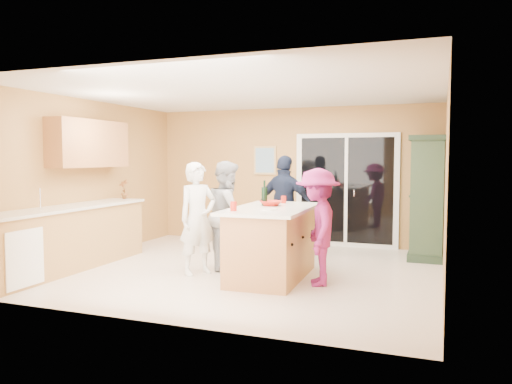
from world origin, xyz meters
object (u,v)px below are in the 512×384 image
(kitchen_island, at_px, (272,245))
(green_hutch, at_px, (427,199))
(woman_navy, at_px, (285,206))
(woman_magenta, at_px, (318,227))
(woman_white, at_px, (198,218))
(woman_grey, at_px, (228,215))

(kitchen_island, height_order, green_hutch, green_hutch)
(woman_navy, relative_size, woman_magenta, 1.11)
(woman_white, bearing_deg, kitchen_island, -49.66)
(green_hutch, xyz_separation_m, woman_navy, (-2.22, -0.75, -0.13))
(green_hutch, distance_m, woman_grey, 3.33)
(woman_navy, xyz_separation_m, woman_magenta, (0.94, -1.60, -0.09))
(green_hutch, height_order, woman_grey, green_hutch)
(woman_grey, bearing_deg, woman_navy, -51.18)
(woman_navy, bearing_deg, kitchen_island, 108.61)
(kitchen_island, relative_size, woman_navy, 1.12)
(woman_magenta, bearing_deg, woman_grey, -125.58)
(woman_grey, bearing_deg, woman_magenta, -133.04)
(woman_white, relative_size, woman_navy, 0.94)
(kitchen_island, xyz_separation_m, woman_grey, (-0.82, 0.37, 0.34))
(green_hutch, relative_size, woman_grey, 1.25)
(woman_navy, bearing_deg, woman_magenta, 128.75)
(kitchen_island, xyz_separation_m, woman_magenta, (0.67, -0.14, 0.30))
(green_hutch, xyz_separation_m, woman_magenta, (-1.28, -2.35, -0.22))
(green_hutch, height_order, woman_magenta, green_hutch)
(kitchen_island, distance_m, woman_grey, 0.96)
(kitchen_island, relative_size, green_hutch, 0.95)
(green_hutch, xyz_separation_m, woman_grey, (-2.77, -1.84, -0.17))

